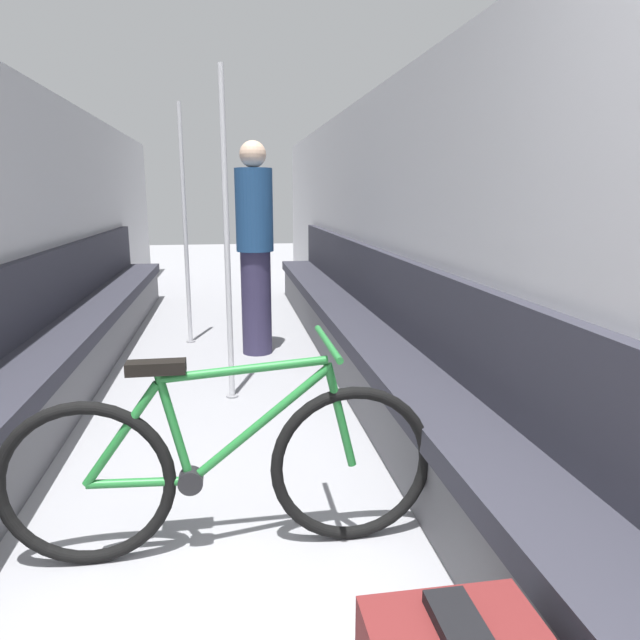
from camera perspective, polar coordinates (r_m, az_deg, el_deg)
wall_left at (r=4.55m, az=-26.53°, el=7.79°), size 0.10×11.03×2.08m
wall_right at (r=4.50m, az=5.94°, el=8.99°), size 0.10×11.03×2.08m
bench_seat_row_left at (r=4.37m, az=-23.61°, el=-1.86°), size 0.42×6.70×0.91m
bench_seat_row_right at (r=4.33m, az=3.58°, el=-0.94°), size 0.42×6.70×0.91m
bicycle at (r=2.17m, az=-9.68°, el=-14.37°), size 1.58×0.46×0.80m
grab_pole_near at (r=5.13m, az=-13.33°, el=8.72°), size 0.08×0.08×2.06m
grab_pole_far at (r=3.62m, az=-9.29°, el=7.44°), size 0.08×0.08×2.06m
passenger_standing at (r=4.68m, az=-6.51°, el=7.28°), size 0.30×0.30×1.72m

